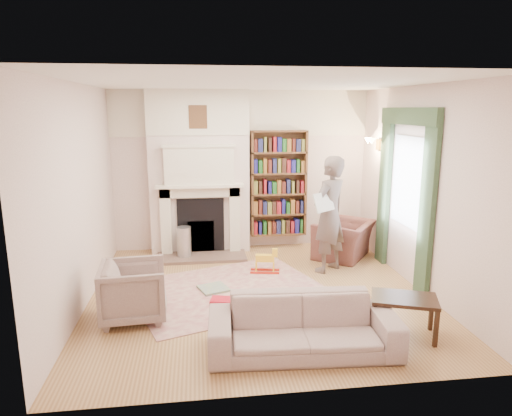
{
  "coord_description": "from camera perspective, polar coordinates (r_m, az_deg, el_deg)",
  "views": [
    {
      "loc": [
        -0.79,
        -5.81,
        2.48
      ],
      "look_at": [
        0.0,
        0.25,
        1.15
      ],
      "focal_mm": 32.0,
      "sensor_mm": 36.0,
      "label": 1
    }
  ],
  "objects": [
    {
      "name": "floor",
      "position": [
        6.36,
        0.3,
        -10.65
      ],
      "size": [
        4.5,
        4.5,
        0.0
      ],
      "primitive_type": "plane",
      "color": "#91623A",
      "rests_on": "ground"
    },
    {
      "name": "ceiling",
      "position": [
        5.87,
        0.33,
        15.41
      ],
      "size": [
        4.5,
        4.5,
        0.0
      ],
      "primitive_type": "plane",
      "rotation": [
        3.14,
        0.0,
        0.0
      ],
      "color": "white",
      "rests_on": "wall_back"
    },
    {
      "name": "wall_back",
      "position": [
        8.17,
        -1.82,
        4.69
      ],
      "size": [
        4.5,
        0.0,
        4.5
      ],
      "primitive_type": "plane",
      "rotation": [
        1.57,
        0.0,
        0.0
      ],
      "color": "white",
      "rests_on": "floor"
    },
    {
      "name": "wall_front",
      "position": [
        3.8,
        4.9,
        -4.29
      ],
      "size": [
        4.5,
        0.0,
        4.5
      ],
      "primitive_type": "plane",
      "rotation": [
        -1.57,
        0.0,
        0.0
      ],
      "color": "white",
      "rests_on": "floor"
    },
    {
      "name": "wall_left",
      "position": [
        6.08,
        -21.19,
        1.22
      ],
      "size": [
        0.0,
        4.5,
        4.5
      ],
      "primitive_type": "plane",
      "rotation": [
        1.57,
        0.0,
        1.57
      ],
      "color": "white",
      "rests_on": "floor"
    },
    {
      "name": "wall_right",
      "position": [
        6.64,
        19.94,
        2.19
      ],
      "size": [
        0.0,
        4.5,
        4.5
      ],
      "primitive_type": "plane",
      "rotation": [
        1.57,
        0.0,
        -1.57
      ],
      "color": "white",
      "rests_on": "floor"
    },
    {
      "name": "fireplace",
      "position": [
        7.93,
        -7.09,
        4.27
      ],
      "size": [
        1.7,
        0.58,
        2.8
      ],
      "color": "white",
      "rests_on": "floor"
    },
    {
      "name": "bookcase",
      "position": [
        8.16,
        2.83,
        3.08
      ],
      "size": [
        1.0,
        0.24,
        1.85
      ],
      "primitive_type": "cube",
      "color": "brown",
      "rests_on": "floor"
    },
    {
      "name": "window",
      "position": [
        6.98,
        18.37,
        3.17
      ],
      "size": [
        0.02,
        0.9,
        1.3
      ],
      "primitive_type": "cube",
      "color": "silver",
      "rests_on": "wall_right"
    },
    {
      "name": "curtain_left",
      "position": [
        6.4,
        20.62,
        -0.06
      ],
      "size": [
        0.07,
        0.32,
        2.4
      ],
      "primitive_type": "cube",
      "color": "#2D472E",
      "rests_on": "floor"
    },
    {
      "name": "curtain_right",
      "position": [
        7.63,
        15.76,
        2.17
      ],
      "size": [
        0.07,
        0.32,
        2.4
      ],
      "primitive_type": "cube",
      "color": "#2D472E",
      "rests_on": "floor"
    },
    {
      "name": "pelmet",
      "position": [
        6.89,
        18.56,
        10.83
      ],
      "size": [
        0.09,
        1.7,
        0.24
      ],
      "primitive_type": "cube",
      "color": "#2D472E",
      "rests_on": "wall_right"
    },
    {
      "name": "wall_sconce",
      "position": [
        7.85,
        13.76,
        7.71
      ],
      "size": [
        0.2,
        0.24,
        0.24
      ],
      "primitive_type": null,
      "color": "gold",
      "rests_on": "wall_right"
    },
    {
      "name": "rug",
      "position": [
        6.47,
        -3.45,
        -10.22
      ],
      "size": [
        3.04,
        2.68,
        0.01
      ],
      "primitive_type": "cube",
      "rotation": [
        0.0,
        0.0,
        0.34
      ],
      "color": "beige",
      "rests_on": "floor"
    },
    {
      "name": "armchair_reading",
      "position": [
        7.89,
        10.91,
        -3.89
      ],
      "size": [
        1.25,
        1.27,
        0.62
      ],
      "primitive_type": "imported",
      "rotation": [
        0.0,
        0.0,
        4.06
      ],
      "color": "#4A2C27",
      "rests_on": "floor"
    },
    {
      "name": "armchair_left",
      "position": [
        5.72,
        -15.03,
        -10.03
      ],
      "size": [
        0.82,
        0.8,
        0.7
      ],
      "primitive_type": "imported",
      "rotation": [
        0.0,
        0.0,
        1.65
      ],
      "color": "#ADA28F",
      "rests_on": "floor"
    },
    {
      "name": "sofa",
      "position": [
        4.9,
        5.94,
        -14.43
      ],
      "size": [
        2.0,
        0.88,
        0.57
      ],
      "primitive_type": "imported",
      "rotation": [
        0.0,
        0.0,
        -0.06
      ],
      "color": "#BBB19A",
      "rests_on": "floor"
    },
    {
      "name": "man_reading",
      "position": [
        7.06,
        9.14,
        -0.81
      ],
      "size": [
        0.78,
        0.74,
        1.8
      ],
      "primitive_type": "imported",
      "rotation": [
        0.0,
        0.0,
        3.79
      ],
      "color": "#62524E",
      "rests_on": "floor"
    },
    {
      "name": "newspaper",
      "position": [
        6.78,
        8.47,
        0.74
      ],
      "size": [
        0.39,
        0.34,
        0.27
      ],
      "primitive_type": "cube",
      "rotation": [
        -0.35,
        0.0,
        0.65
      ],
      "color": "silver",
      "rests_on": "man_reading"
    },
    {
      "name": "coffee_table",
      "position": [
        5.46,
        17.93,
        -12.73
      ],
      "size": [
        0.81,
        0.67,
        0.45
      ],
      "primitive_type": null,
      "rotation": [
        0.0,
        0.0,
        -0.36
      ],
      "color": "#321D11",
      "rests_on": "floor"
    },
    {
      "name": "paraffin_heater",
      "position": [
        7.78,
        -8.97,
        -4.34
      ],
      "size": [
        0.3,
        0.3,
        0.55
      ],
      "primitive_type": "cylinder",
      "rotation": [
        0.0,
        0.0,
        0.3
      ],
      "color": "#B8BAC1",
      "rests_on": "floor"
    },
    {
      "name": "rocking_horse",
      "position": [
        7.05,
        1.13,
        -6.62
      ],
      "size": [
        0.47,
        0.26,
        0.39
      ],
      "primitive_type": null,
      "rotation": [
        0.0,
        0.0,
        -0.19
      ],
      "color": "yellow",
      "rests_on": "rug"
    },
    {
      "name": "board_game",
      "position": [
        6.49,
        -5.33,
        -9.98
      ],
      "size": [
        0.48,
        0.48,
        0.03
      ],
      "primitive_type": "cube",
      "rotation": [
        0.0,
        0.0,
        0.35
      ],
      "color": "#D6CC4B",
      "rests_on": "rug"
    },
    {
      "name": "game_box_lid",
      "position": [
        6.07,
        -4.16,
        -11.48
      ],
      "size": [
        0.35,
        0.28,
        0.05
      ],
      "primitive_type": "cube",
      "rotation": [
        0.0,
        0.0,
        -0.23
      ],
      "color": "red",
      "rests_on": "rug"
    },
    {
      "name": "comic_annuals",
      "position": [
        6.06,
        3.87,
        -11.69
      ],
      "size": [
        0.65,
        0.33,
        0.02
      ],
      "color": "red",
      "rests_on": "rug"
    }
  ]
}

